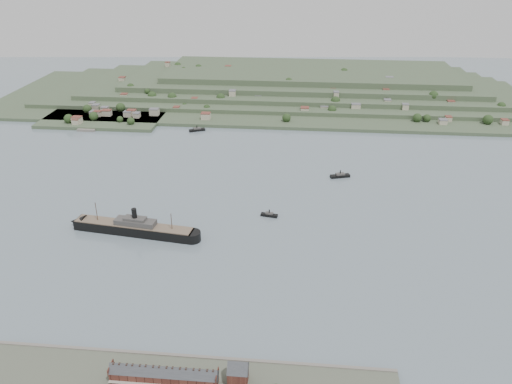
# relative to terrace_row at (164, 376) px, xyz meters

# --- Properties ---
(ground) EXTENTS (1400.00, 1400.00, 0.00)m
(ground) POSITION_rel_terrace_row_xyz_m (10.00, 168.02, -6.84)
(ground) COLOR slate
(ground) RESTS_ON ground
(terrace_row) EXTENTS (55.60, 9.80, 11.07)m
(terrace_row) POSITION_rel_terrace_row_xyz_m (0.00, 0.00, 0.00)
(terrace_row) COLOR #431E18
(terrace_row) RESTS_ON ground
(gabled_building) EXTENTS (10.40, 10.18, 14.09)m
(gabled_building) POSITION_rel_terrace_row_xyz_m (37.50, 4.02, 1.34)
(gabled_building) COLOR #431E18
(gabled_building) RESTS_ON ground
(far_peninsula) EXTENTS (760.00, 309.00, 30.00)m
(far_peninsula) POSITION_rel_terrace_row_xyz_m (37.91, 561.12, 5.04)
(far_peninsula) COLOR #3B4E34
(far_peninsula) RESTS_ON ground
(steamship) EXTENTS (109.58, 26.25, 26.33)m
(steamship) POSITION_rel_terrace_row_xyz_m (-65.39, 145.54, -1.98)
(steamship) COLOR black
(steamship) RESTS_ON ground
(tugboat) EXTENTS (14.55, 6.26, 6.35)m
(tugboat) POSITION_rel_terrace_row_xyz_m (40.72, 182.12, -5.29)
(tugboat) COLOR black
(tugboat) RESTS_ON ground
(ferry_west) EXTENTS (19.74, 12.67, 7.21)m
(ferry_west) POSITION_rel_terrace_row_xyz_m (-61.49, 384.95, -5.11)
(ferry_west) COLOR black
(ferry_west) RESTS_ON ground
(ferry_east) EXTENTS (19.87, 10.79, 7.18)m
(ferry_east) POSITION_rel_terrace_row_xyz_m (103.65, 266.37, -5.11)
(ferry_east) COLOR black
(ferry_east) RESTS_ON ground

